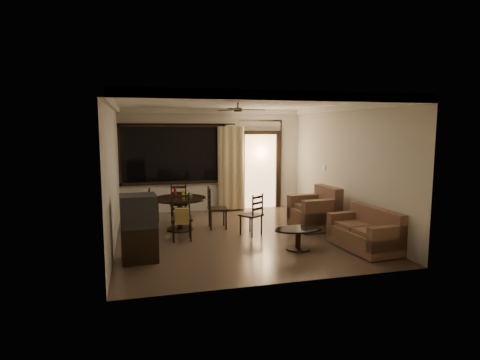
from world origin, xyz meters
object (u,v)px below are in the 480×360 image
object	(u,v)px
dining_chair_south	(182,226)
dining_chair_north	(179,210)
coffee_table	(298,235)
dining_chair_west	(142,219)
sofa	(366,233)
dining_table	(180,205)
armchair	(316,212)
dining_chair_east	(217,216)
side_chair	(251,222)
tv_cabinet	(139,228)

from	to	relation	value
dining_chair_south	dining_chair_north	bearing A→B (deg)	90.00
coffee_table	dining_chair_west	bearing A→B (deg)	143.62
dining_chair_south	sofa	size ratio (longest dim) A/B	0.64
dining_table	armchair	world-z (taller)	armchair
dining_chair_east	side_chair	xyz separation A→B (m)	(0.60, -0.73, -0.01)
dining_chair_north	coffee_table	size ratio (longest dim) A/B	1.03
dining_chair_east	coffee_table	world-z (taller)	dining_chair_east
armchair	coffee_table	world-z (taller)	armchair
sofa	dining_chair_west	bearing A→B (deg)	144.46
dining_table	dining_chair_north	distance (m)	0.84
dining_table	coffee_table	size ratio (longest dim) A/B	1.27
dining_chair_east	sofa	distance (m)	3.32
dining_table	side_chair	bearing A→B (deg)	-28.82
tv_cabinet	dining_chair_west	bearing A→B (deg)	84.34
dining_table	sofa	bearing A→B (deg)	-35.72
side_chair	dining_table	bearing A→B (deg)	-63.01
side_chair	sofa	bearing A→B (deg)	105.34
armchair	coffee_table	xyz separation A→B (m)	(-1.02, -1.38, -0.12)
dining_chair_south	side_chair	distance (m)	1.50
dining_table	coffee_table	bearing A→B (deg)	-45.52
tv_cabinet	armchair	size ratio (longest dim) A/B	1.17
side_chair	coffee_table	bearing A→B (deg)	79.96
dining_chair_west	tv_cabinet	xyz separation A→B (m)	(-0.07, -1.99, 0.30)
coffee_table	side_chair	size ratio (longest dim) A/B	1.02
dining_chair_east	tv_cabinet	world-z (taller)	tv_cabinet
dining_chair_south	coffee_table	world-z (taller)	dining_chair_south
dining_chair_west	armchair	xyz separation A→B (m)	(3.85, -0.70, 0.10)
dining_chair_south	tv_cabinet	world-z (taller)	tv_cabinet
dining_chair_west	dining_chair_north	world-z (taller)	same
dining_chair_south	coffee_table	distance (m)	2.36
dining_table	dining_chair_west	distance (m)	0.89
armchair	coffee_table	bearing A→B (deg)	-130.19
dining_table	dining_chair_north	size ratio (longest dim) A/B	1.23
dining_chair_east	dining_chair_south	bearing A→B (deg)	135.70
dining_table	tv_cabinet	bearing A→B (deg)	-115.01
side_chair	dining_chair_west	bearing A→B (deg)	-54.60
dining_table	dining_chair_north	bearing A→B (deg)	86.27
dining_table	dining_chair_east	xyz separation A→B (m)	(0.83, -0.06, -0.30)
dining_chair_east	dining_chair_north	size ratio (longest dim) A/B	1.00
dining_chair_north	coffee_table	xyz separation A→B (m)	(1.94, -2.81, -0.01)
dining_chair_south	side_chair	bearing A→B (deg)	6.34
armchair	dining_chair_west	bearing A→B (deg)	166.04
dining_chair_west	dining_chair_north	bearing A→B (deg)	133.24
dining_chair_south	sofa	distance (m)	3.62
dining_chair_west	dining_chair_east	xyz separation A→B (m)	(1.67, -0.11, 0.00)
dining_chair_south	sofa	world-z (taller)	dining_chair_south
dining_table	dining_chair_west	bearing A→B (deg)	176.23
dining_chair_south	dining_chair_west	bearing A→B (deg)	134.30
dining_chair_west	dining_chair_east	distance (m)	1.67
dining_chair_north	coffee_table	bearing A→B (deg)	128.47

